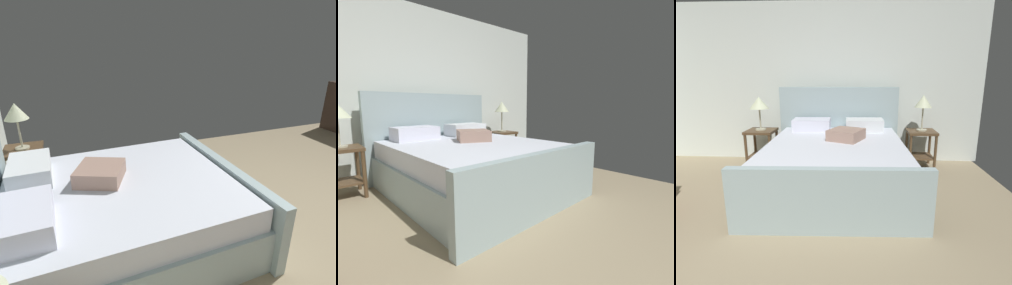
% 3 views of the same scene
% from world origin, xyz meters
% --- Properties ---
extents(wall_back, '(5.45, 0.12, 2.59)m').
position_xyz_m(wall_back, '(0.00, 3.34, 1.30)').
color(wall_back, silver).
rests_on(wall_back, ground).
extents(bed, '(2.00, 2.33, 1.26)m').
position_xyz_m(bed, '(0.41, 2.07, 0.35)').
color(bed, '#99AFB3').
rests_on(bed, ground).
extents(nightstand_right, '(0.44, 0.44, 0.60)m').
position_xyz_m(nightstand_right, '(1.69, 2.93, 0.40)').
color(nightstand_right, '#503A24').
rests_on(nightstand_right, ground).
extents(table_lamp_right, '(0.26, 0.26, 0.56)m').
position_xyz_m(table_lamp_right, '(1.69, 2.93, 1.04)').
color(table_lamp_right, '#B7B293').
rests_on(table_lamp_right, nightstand_right).
extents(nightstand_left, '(0.44, 0.44, 0.60)m').
position_xyz_m(nightstand_left, '(-0.86, 2.83, 0.40)').
color(nightstand_left, '#503A24').
rests_on(nightstand_left, ground).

